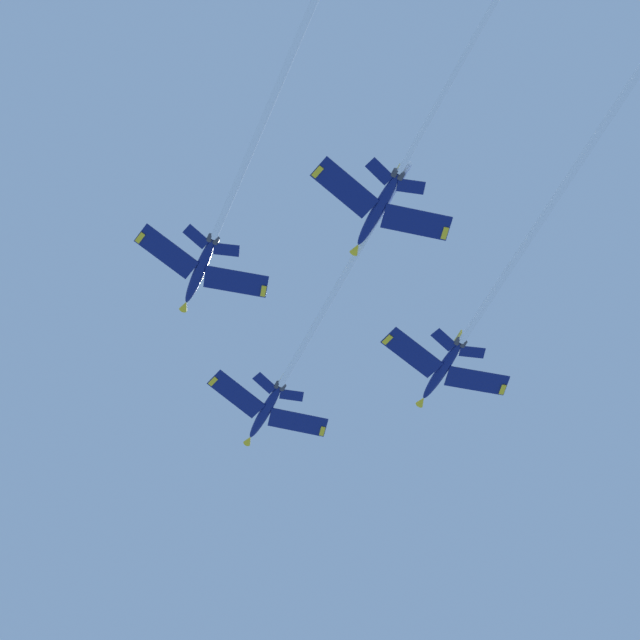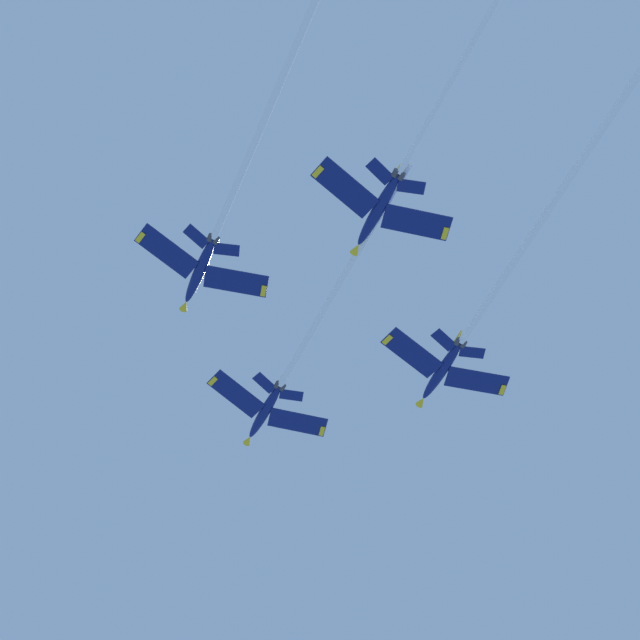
# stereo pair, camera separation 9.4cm
# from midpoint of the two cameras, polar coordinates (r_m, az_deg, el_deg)

# --- Properties ---
(jet_lead) EXTENTS (48.26, 29.22, 17.22)m
(jet_lead) POSITION_cam_midpoint_polar(r_m,az_deg,el_deg) (147.14, -1.27, -1.97)
(jet_lead) COLOR navy
(jet_left_wing) EXTENTS (49.53, 28.18, 18.57)m
(jet_left_wing) POSITION_cam_midpoint_polar(r_m,az_deg,el_deg) (134.41, -5.26, 6.86)
(jet_left_wing) COLOR navy
(jet_right_wing) EXTENTS (51.96, 29.27, 20.33)m
(jet_right_wing) POSITION_cam_midpoint_polar(r_m,az_deg,el_deg) (138.52, 9.79, 1.32)
(jet_right_wing) COLOR navy
(jet_slot) EXTENTS (51.68, 30.28, 18.47)m
(jet_slot) POSITION_cam_midpoint_polar(r_m,az_deg,el_deg) (127.51, 5.48, 10.03)
(jet_slot) COLOR navy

